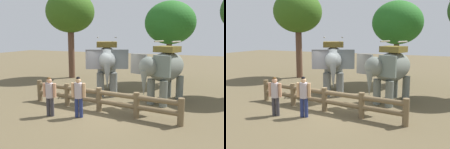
% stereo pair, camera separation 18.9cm
% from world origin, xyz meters
% --- Properties ---
extents(ground_plane, '(60.00, 60.00, 0.00)m').
position_xyz_m(ground_plane, '(0.00, 0.00, 0.00)').
color(ground_plane, brown).
extents(log_fence, '(7.25, 1.01, 1.05)m').
position_xyz_m(log_fence, '(-0.00, -0.13, 0.61)').
color(log_fence, brown).
rests_on(log_fence, ground).
extents(elephant_near_left, '(2.84, 3.77, 3.19)m').
position_xyz_m(elephant_near_left, '(-0.95, 2.85, 1.79)').
color(elephant_near_left, slate).
rests_on(elephant_near_left, ground).
extents(elephant_center, '(2.47, 3.60, 3.02)m').
position_xyz_m(elephant_center, '(2.32, 2.29, 1.70)').
color(elephant_center, slate).
rests_on(elephant_center, ground).
extents(tourist_woman_in_black, '(0.57, 0.37, 1.63)m').
position_xyz_m(tourist_woman_in_black, '(-1.58, -1.47, 0.94)').
color(tourist_woman_in_black, '#35333A').
rests_on(tourist_woman_in_black, ground).
extents(tourist_man_in_blue, '(0.58, 0.39, 1.68)m').
position_xyz_m(tourist_man_in_blue, '(-0.42, -1.14, 0.97)').
color(tourist_man_in_blue, navy).
rests_on(tourist_man_in_blue, ground).
extents(tree_back_center, '(3.33, 3.33, 5.48)m').
position_xyz_m(tree_back_center, '(1.70, 7.22, 4.03)').
color(tree_back_center, brown).
rests_on(tree_back_center, ground).
extents(tree_far_right, '(3.59, 3.59, 6.47)m').
position_xyz_m(tree_far_right, '(-5.51, 6.47, 4.88)').
color(tree_far_right, brown).
rests_on(tree_far_right, ground).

